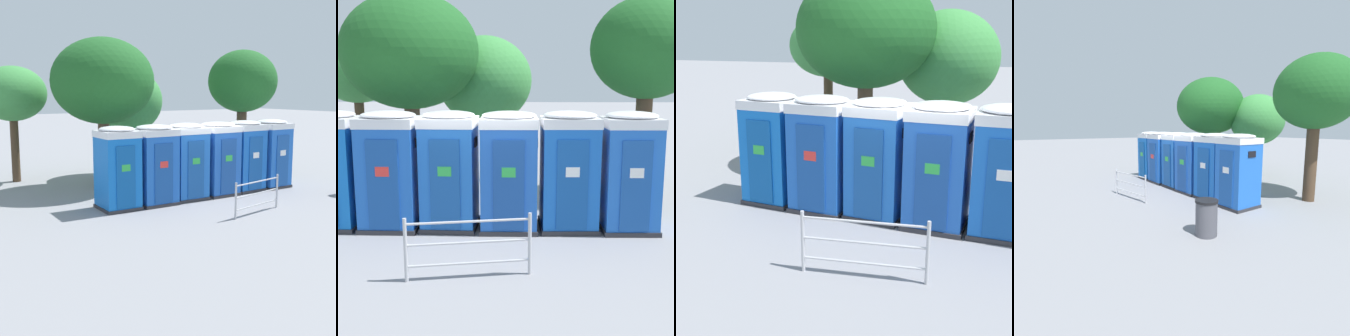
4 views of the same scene
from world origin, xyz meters
TOP-DOWN VIEW (x-y plane):
  - ground_plane at (0.00, 0.00)m, footprint 120.00×120.00m
  - portapotty_0 at (-3.18, -0.21)m, footprint 1.19×1.23m
  - portapotty_1 at (-1.91, -0.27)m, footprint 1.25×1.22m
  - portapotty_2 at (-0.64, -0.21)m, footprint 1.22×1.24m
  - portapotty_3 at (0.64, -0.27)m, footprint 1.23×1.21m
  - portapotty_4 at (1.91, -0.21)m, footprint 1.25×1.24m
  - portapotty_5 at (3.18, -0.27)m, footprint 1.19×1.22m
  - street_tree_0 at (-0.23, 4.71)m, footprint 2.92×2.92m
  - street_tree_1 at (4.16, 2.54)m, footprint 2.94×2.94m
  - street_tree_2 at (-4.63, 5.93)m, footprint 2.65×2.65m
  - street_tree_3 at (-2.14, 2.98)m, footprint 3.76×3.76m
  - event_barrier at (0.05, -2.90)m, footprint 2.03×0.42m

SIDE VIEW (x-z plane):
  - ground_plane at x=0.00m, z-range 0.00..0.00m
  - event_barrier at x=0.05m, z-range 0.04..1.09m
  - portapotty_1 at x=-1.91m, z-range 0.01..2.55m
  - portapotty_3 at x=0.64m, z-range 0.01..2.55m
  - portapotty_4 at x=1.91m, z-range 0.01..2.55m
  - portapotty_2 at x=-0.64m, z-range 0.01..2.55m
  - portapotty_5 at x=3.18m, z-range 0.01..2.55m
  - portapotty_0 at x=-3.18m, z-range 0.01..2.55m
  - street_tree_0 at x=-0.23m, z-range 0.88..5.40m
  - street_tree_2 at x=-4.63m, z-range 1.16..5.71m
  - street_tree_3 at x=-2.14m, z-range 1.16..6.65m
  - street_tree_1 at x=4.16m, z-range 1.28..6.58m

